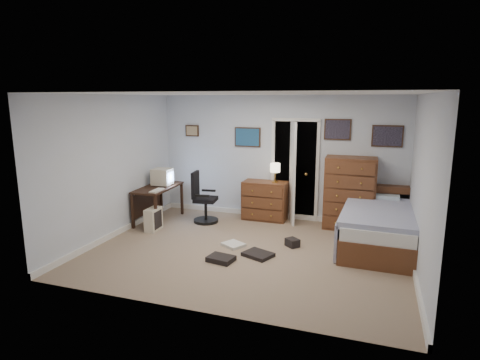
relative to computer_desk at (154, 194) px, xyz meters
name	(u,v)px	position (x,y,z in m)	size (l,w,h in m)	color
floor	(248,251)	(2.28, -0.97, -0.55)	(5.00, 4.00, 0.02)	gray
computer_desk	(154,194)	(0.00, 0.00, 0.00)	(0.61, 1.25, 0.71)	black
crt_monitor	(162,177)	(0.11, 0.15, 0.34)	(0.38, 0.35, 0.34)	beige
keyboard	(157,191)	(0.26, -0.35, 0.17)	(0.14, 0.38, 0.02)	beige
pc_tower	(153,219)	(0.29, -0.55, -0.33)	(0.21, 0.40, 0.42)	beige
office_chair	(203,203)	(0.96, 0.22, -0.15)	(0.55, 0.55, 1.02)	black
media_stack	(179,189)	(-0.04, 1.14, -0.13)	(0.16, 0.16, 0.82)	maroon
low_dresser	(265,200)	(2.08, 0.80, -0.15)	(0.88, 0.44, 0.79)	brown
table_lamp	(275,168)	(2.28, 0.80, 0.52)	(0.20, 0.20, 0.38)	gold
doorway	(297,169)	(2.63, 1.30, 0.46)	(0.96, 1.12, 2.05)	black
tall_dresser	(350,193)	(3.73, 0.78, 0.14)	(0.93, 0.55, 1.36)	brown
headboard_bookcase	(396,207)	(4.57, 0.89, -0.09)	(0.95, 0.28, 0.85)	brown
bed	(378,226)	(4.27, -0.05, -0.20)	(1.24, 2.22, 0.72)	brown
wall_posters	(307,134)	(2.85, 1.01, 1.20)	(4.38, 0.04, 0.60)	#331E11
floor_clutter	(249,252)	(2.34, -1.10, -0.51)	(1.30, 1.27, 0.13)	black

